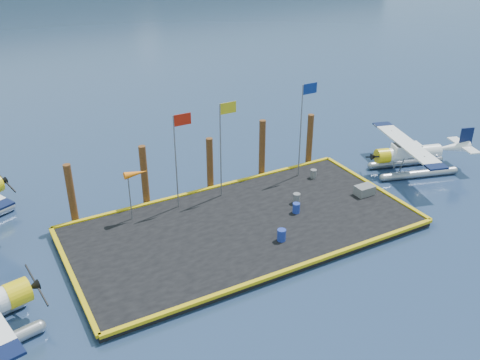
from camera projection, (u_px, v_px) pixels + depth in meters
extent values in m
plane|color=#182A4A|center=(243.00, 230.00, 31.55)|extent=(4000.00, 4000.00, 0.00)
cube|color=black|center=(243.00, 227.00, 31.46)|extent=(20.00, 10.00, 0.40)
cylinder|color=yellow|center=(18.00, 293.00, 23.83)|extent=(1.22, 1.35, 1.17)
cube|color=black|center=(37.00, 285.00, 24.33)|extent=(0.51, 2.21, 1.13)
cube|color=#0B1337|center=(2.00, 356.00, 19.34)|extent=(1.66, 1.19, 0.13)
cube|color=black|center=(5.00, 181.00, 33.82)|extent=(0.93, 1.95, 1.07)
cylinder|color=gray|center=(419.00, 174.00, 37.63)|extent=(5.44, 2.07, 0.53)
cylinder|color=gray|center=(406.00, 162.00, 39.34)|extent=(5.44, 2.07, 0.53)
cylinder|color=white|center=(413.00, 153.00, 37.91)|extent=(4.24, 2.11, 0.98)
cube|color=white|center=(406.00, 150.00, 37.66)|extent=(2.15, 1.49, 0.80)
cube|color=black|center=(403.00, 148.00, 37.53)|extent=(1.46, 1.25, 0.49)
cylinder|color=yellow|center=(382.00, 156.00, 37.46)|extent=(1.14, 1.24, 1.03)
cube|color=black|center=(372.00, 157.00, 37.31)|extent=(0.61, 1.91, 1.00)
cube|color=white|center=(407.00, 144.00, 37.46)|extent=(3.54, 8.06, 0.11)
cube|color=#0B1337|center=(436.00, 167.00, 34.13)|extent=(1.51, 1.14, 0.12)
cube|color=#0B1337|center=(383.00, 125.00, 40.78)|extent=(1.51, 1.14, 0.12)
cube|color=#0B1337|center=(466.00, 138.00, 38.33)|extent=(0.97, 0.38, 1.51)
cube|color=white|center=(464.00, 145.00, 38.58)|extent=(1.62, 3.13, 0.09)
cylinder|color=navy|center=(296.00, 208.00, 32.46)|extent=(0.45, 0.45, 0.63)
cylinder|color=#5D5D62|center=(297.00, 198.00, 33.53)|extent=(0.46, 0.46, 0.65)
cylinder|color=navy|center=(281.00, 235.00, 29.72)|extent=(0.49, 0.49, 0.69)
cylinder|color=#5D5D62|center=(313.00, 174.00, 36.68)|extent=(0.43, 0.43, 0.60)
cube|color=#5D5D62|center=(365.00, 190.00, 34.53)|extent=(1.22, 0.81, 0.61)
cylinder|color=gray|center=(176.00, 163.00, 31.89)|extent=(0.08, 0.08, 6.00)
cube|color=#B61A0B|center=(182.00, 120.00, 30.92)|extent=(1.10, 0.03, 0.70)
cylinder|color=gray|center=(221.00, 152.00, 33.14)|extent=(0.08, 0.08, 6.20)
cube|color=gold|center=(228.00, 108.00, 32.12)|extent=(1.10, 0.03, 0.70)
cylinder|color=gray|center=(301.00, 132.00, 35.66)|extent=(0.08, 0.08, 6.50)
cube|color=navy|center=(310.00, 89.00, 34.57)|extent=(1.10, 0.03, 0.70)
cylinder|color=gray|center=(130.00, 197.00, 31.28)|extent=(0.07, 0.07, 3.00)
cone|color=orange|center=(136.00, 173.00, 30.86)|extent=(1.40, 0.44, 0.44)
cylinder|color=#442813|center=(71.00, 196.00, 31.19)|extent=(0.44, 0.44, 4.00)
cylinder|color=#442813|center=(145.00, 177.00, 33.08)|extent=(0.44, 0.44, 4.20)
cylinder|color=#442813|center=(210.00, 165.00, 35.11)|extent=(0.44, 0.44, 3.80)
cylinder|color=#442813|center=(262.00, 150.00, 36.72)|extent=(0.44, 0.44, 4.30)
cylinder|color=#442813|center=(310.00, 141.00, 38.51)|extent=(0.44, 0.44, 4.00)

